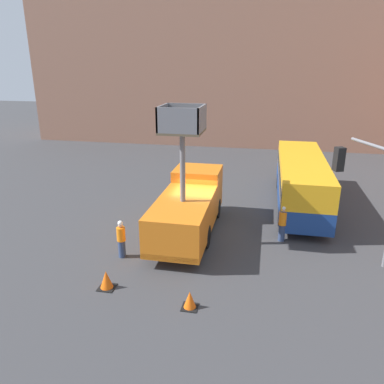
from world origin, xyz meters
name	(u,v)px	position (x,y,z in m)	size (l,w,h in m)	color
ground_plane	(199,230)	(0.00, 0.00, 0.00)	(120.00, 120.00, 0.00)	#38383A
building_backdrop_far	(242,52)	(0.00, 25.25, 9.33)	(44.00, 10.00, 18.66)	#936651
utility_truck	(189,205)	(-0.42, -0.52, 1.55)	(2.50, 7.38, 6.56)	orange
city_bus	(301,178)	(5.35, 4.67, 1.74)	(2.59, 10.39, 2.95)	navy
traffic_light_pole	(376,184)	(7.49, -2.49, 3.79)	(2.87, 2.62, 5.62)	slate
road_worker_near_truck	(121,239)	(-2.84, -3.52, 0.87)	(0.38, 0.38, 1.76)	navy
road_worker_directing	(282,223)	(4.20, -0.44, 0.93)	(0.38, 0.38, 1.86)	navy
traffic_cone_near_truck	(190,300)	(0.89, -6.54, 0.31)	(0.58, 0.58, 0.66)	black
traffic_cone_mid_road	(106,280)	(-2.52, -5.97, 0.35)	(0.64, 0.64, 0.73)	black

